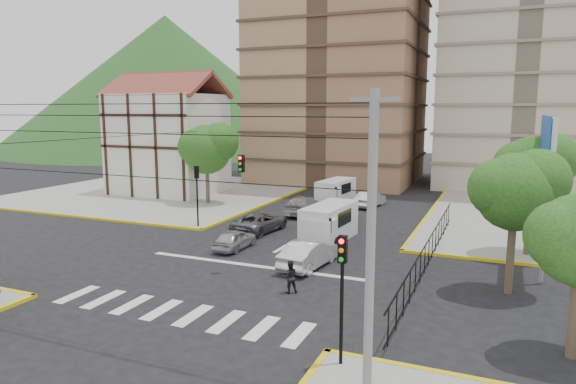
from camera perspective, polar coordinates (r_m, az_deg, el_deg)
The scene contains 24 objects.
ground at distance 27.74m, azimuth -5.02°, elevation -8.84°, with size 160.00×160.00×0.00m, color black.
sidewalk_nw at distance 54.73m, azimuth -13.82°, elevation 0.02°, with size 26.00×26.00×0.15m, color gray.
crosswalk_stripes at distance 22.93m, azimuth -12.20°, elevation -12.96°, with size 12.00×2.40×0.01m, color silver.
stop_line at distance 28.75m, azimuth -3.89°, elevation -8.15°, with size 13.00×0.40×0.01m, color silver.
tudor_building at distance 53.57m, azimuth -13.17°, elevation 5.42°, with size 10.80×8.05×12.23m.
distant_hill at distance 115.21m, azimuth -13.29°, elevation 11.69°, with size 70.00×70.00×28.00m, color #26511B.
park_fence at distance 29.27m, azimuth 15.30°, elevation -8.16°, with size 0.10×22.50×1.66m, color black, non-canonical shape.
billboard at distance 29.46m, azimuth 26.77°, elevation 3.21°, with size 0.36×6.20×8.10m.
tree_park_a at distance 25.55m, azimuth 24.12°, elevation 0.38°, with size 4.41×3.60×6.83m.
tree_park_c at distance 32.50m, azimuth 25.71°, elevation 2.58°, with size 4.65×3.80×7.25m.
tree_tudor at distance 46.32m, azimuth -8.92°, elevation 4.95°, with size 5.39×4.40×7.43m.
traffic_light_se at distance 17.05m, azimuth 6.03°, elevation -9.55°, with size 0.28×0.22×4.40m.
traffic_light_nw at distance 37.47m, azimuth -10.08°, elevation 0.69°, with size 0.28×0.22×4.40m.
traffic_light_hanging at distance 24.74m, azimuth -7.41°, elevation 2.93°, with size 18.00×9.12×0.92m.
utility_pole_se at distance 15.17m, azimuth 9.18°, elevation -5.47°, with size 1.40×0.28×9.00m.
van_right_lane at distance 33.59m, azimuth 4.46°, elevation -3.56°, with size 2.53×5.47×2.39m.
van_left_lane at distance 46.62m, azimuth 5.22°, elevation -0.07°, with size 2.56×5.16×2.22m.
car_silver_front_left at distance 32.00m, azimuth -5.93°, elevation -5.24°, with size 1.46×3.62×1.23m, color #AAABAF.
car_white_front_right at distance 28.25m, azimuth 2.34°, elevation -6.86°, with size 1.60×4.60×1.52m, color silver.
car_grey_mid_left at distance 36.36m, azimuth -3.09°, elevation -3.33°, with size 2.27×4.93×1.37m, color slate.
car_silver_rear_left at distance 42.14m, azimuth 1.79°, elevation -1.49°, with size 2.09×5.15×1.49m, color #AAAAAE.
car_darkgrey_mid_right at distance 39.02m, azimuth 5.93°, elevation -2.58°, with size 1.49×3.70×1.26m, color black.
car_white_rear_right at distance 45.86m, azimuth 9.08°, elevation -0.80°, with size 1.46×4.18×1.38m, color silver.
pedestrian_crosswalk at distance 24.44m, azimuth 0.19°, elevation -9.40°, with size 0.75×0.59×1.55m, color black.
Camera 1 is at (12.40, -23.28, 8.59)m, focal length 32.00 mm.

